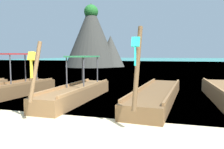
{
  "coord_description": "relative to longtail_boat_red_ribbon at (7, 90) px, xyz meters",
  "views": [
    {
      "loc": [
        2.35,
        -4.46,
        1.88
      ],
      "look_at": [
        0.0,
        3.74,
        1.11
      ],
      "focal_mm": 36.07,
      "sensor_mm": 36.0,
      "label": 1
    }
  ],
  "objects": [
    {
      "name": "ground",
      "position": [
        4.67,
        -3.56,
        -0.35
      ],
      "size": [
        120.0,
        120.0,
        0.0
      ],
      "primitive_type": "plane",
      "color": "beige"
    },
    {
      "name": "sea_water",
      "position": [
        4.67,
        58.18,
        -0.34
      ],
      "size": [
        120.0,
        120.0,
        0.0
      ],
      "primitive_type": "plane",
      "color": "#2DB29E",
      "rests_on": "ground"
    },
    {
      "name": "longtail_boat_red_ribbon",
      "position": [
        0.0,
        0.0,
        0.0
      ],
      "size": [
        1.56,
        5.93,
        2.72
      ],
      "color": "brown",
      "rests_on": "ground"
    },
    {
      "name": "longtail_boat_yellow_ribbon",
      "position": [
        3.13,
        0.31,
        -0.01
      ],
      "size": [
        1.12,
        5.68,
        2.27
      ],
      "color": "brown",
      "rests_on": "ground"
    },
    {
      "name": "longtail_boat_turquoise_ribbon",
      "position": [
        6.31,
        1.05,
        -0.09
      ],
      "size": [
        1.78,
        7.08,
        2.63
      ],
      "color": "brown",
      "rests_on": "ground"
    },
    {
      "name": "karst_rock",
      "position": [
        -5.21,
        24.49,
        4.22
      ],
      "size": [
        9.01,
        8.08,
        9.64
      ],
      "color": "#383833",
      "rests_on": "ground"
    }
  ]
}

